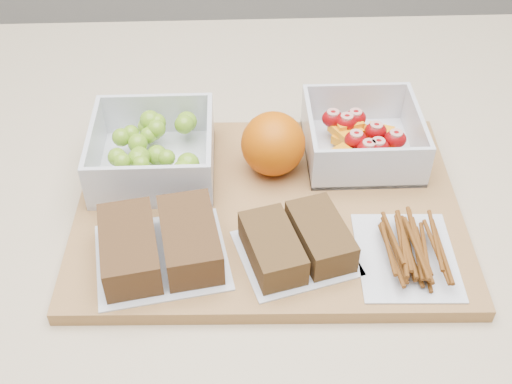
% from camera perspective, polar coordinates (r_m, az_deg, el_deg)
% --- Properties ---
extents(cutting_board, '(0.43, 0.31, 0.02)m').
position_cam_1_polar(cutting_board, '(0.71, 1.08, -1.46)').
color(cutting_board, '#A47643').
rests_on(cutting_board, counter).
extents(grape_container, '(0.14, 0.14, 0.06)m').
position_cam_1_polar(grape_container, '(0.75, -9.05, 3.64)').
color(grape_container, silver).
rests_on(grape_container, cutting_board).
extents(fruit_container, '(0.13, 0.13, 0.06)m').
position_cam_1_polar(fruit_container, '(0.77, 9.37, 4.70)').
color(fruit_container, silver).
rests_on(fruit_container, cutting_board).
extents(orange, '(0.07, 0.07, 0.07)m').
position_cam_1_polar(orange, '(0.73, 1.54, 4.31)').
color(orange, '#CD5804').
rests_on(orange, cutting_board).
extents(sandwich_bag_left, '(0.15, 0.14, 0.04)m').
position_cam_1_polar(sandwich_bag_left, '(0.64, -8.54, -4.63)').
color(sandwich_bag_left, silver).
rests_on(sandwich_bag_left, cutting_board).
extents(sandwich_bag_center, '(0.13, 0.13, 0.03)m').
position_cam_1_polar(sandwich_bag_center, '(0.64, 3.62, -4.51)').
color(sandwich_bag_center, silver).
rests_on(sandwich_bag_center, cutting_board).
extents(pretzel_bag, '(0.10, 0.12, 0.03)m').
position_cam_1_polar(pretzel_bag, '(0.66, 13.34, -4.88)').
color(pretzel_bag, silver).
rests_on(pretzel_bag, cutting_board).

